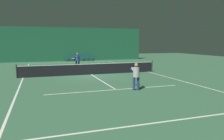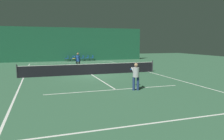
{
  "view_description": "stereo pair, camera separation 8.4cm",
  "coord_description": "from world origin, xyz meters",
  "px_view_note": "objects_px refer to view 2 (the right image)",
  "views": [
    {
      "loc": [
        -4.3,
        -18.35,
        2.81
      ],
      "look_at": [
        0.43,
        -4.41,
        0.92
      ],
      "focal_mm": 35.0,
      "sensor_mm": 36.0,
      "label": 1
    },
    {
      "loc": [
        -4.22,
        -18.37,
        2.81
      ],
      "look_at": [
        0.43,
        -4.41,
        0.92
      ],
      "focal_mm": 35.0,
      "sensor_mm": 36.0,
      "label": 2
    }
  ],
  "objects_px": {
    "tennis_net": "(91,69)",
    "courtside_chair_5": "(92,57)",
    "player_near": "(136,74)",
    "courtside_chair_2": "(77,58)",
    "courtside_chair_4": "(87,58)",
    "courtside_chair_0": "(67,58)",
    "courtside_chair_1": "(72,58)",
    "player_far": "(78,60)",
    "courtside_chair_3": "(82,58)"
  },
  "relations": [
    {
      "from": "tennis_net",
      "to": "courtside_chair_5",
      "type": "xyz_separation_m",
      "value": [
        3.33,
        13.94,
        -0.03
      ]
    },
    {
      "from": "courtside_chair_0",
      "to": "courtside_chair_5",
      "type": "distance_m",
      "value": 3.72
    },
    {
      "from": "courtside_chair_2",
      "to": "courtside_chair_4",
      "type": "height_order",
      "value": "same"
    },
    {
      "from": "player_near",
      "to": "courtside_chair_5",
      "type": "relative_size",
      "value": 1.9
    },
    {
      "from": "courtside_chair_2",
      "to": "courtside_chair_0",
      "type": "bearing_deg",
      "value": -90.0
    },
    {
      "from": "player_far",
      "to": "courtside_chair_0",
      "type": "height_order",
      "value": "player_far"
    },
    {
      "from": "courtside_chair_3",
      "to": "courtside_chair_4",
      "type": "relative_size",
      "value": 1.0
    },
    {
      "from": "player_far",
      "to": "courtside_chair_1",
      "type": "distance_m",
      "value": 10.28
    },
    {
      "from": "courtside_chair_2",
      "to": "courtside_chair_4",
      "type": "bearing_deg",
      "value": 90.0
    },
    {
      "from": "player_far",
      "to": "tennis_net",
      "type": "bearing_deg",
      "value": 40.95
    },
    {
      "from": "player_near",
      "to": "courtside_chair_1",
      "type": "bearing_deg",
      "value": 14.31
    },
    {
      "from": "courtside_chair_0",
      "to": "courtside_chair_3",
      "type": "relative_size",
      "value": 1.0
    },
    {
      "from": "player_far",
      "to": "courtside_chair_3",
      "type": "relative_size",
      "value": 2.06
    },
    {
      "from": "tennis_net",
      "to": "courtside_chair_4",
      "type": "relative_size",
      "value": 14.29
    },
    {
      "from": "courtside_chair_0",
      "to": "courtside_chair_4",
      "type": "distance_m",
      "value": 2.98
    },
    {
      "from": "player_near",
      "to": "tennis_net",
      "type": "bearing_deg",
      "value": 21.22
    },
    {
      "from": "tennis_net",
      "to": "player_near",
      "type": "relative_size",
      "value": 7.51
    },
    {
      "from": "tennis_net",
      "to": "player_near",
      "type": "height_order",
      "value": "player_near"
    },
    {
      "from": "tennis_net",
      "to": "courtside_chair_2",
      "type": "xyz_separation_m",
      "value": [
        1.1,
        13.94,
        -0.03
      ]
    },
    {
      "from": "player_far",
      "to": "courtside_chair_4",
      "type": "xyz_separation_m",
      "value": [
        3.13,
        10.23,
        -0.52
      ]
    },
    {
      "from": "player_near",
      "to": "player_far",
      "type": "relative_size",
      "value": 0.93
    },
    {
      "from": "tennis_net",
      "to": "courtside_chair_4",
      "type": "bearing_deg",
      "value": 79.49
    },
    {
      "from": "player_far",
      "to": "courtside_chair_1",
      "type": "bearing_deg",
      "value": -152.35
    },
    {
      "from": "player_near",
      "to": "courtside_chair_5",
      "type": "height_order",
      "value": "player_near"
    },
    {
      "from": "player_far",
      "to": "courtside_chair_3",
      "type": "bearing_deg",
      "value": -160.47
    },
    {
      "from": "courtside_chair_1",
      "to": "tennis_net",
      "type": "bearing_deg",
      "value": -1.44
    },
    {
      "from": "tennis_net",
      "to": "courtside_chair_5",
      "type": "relative_size",
      "value": 14.29
    },
    {
      "from": "player_near",
      "to": "courtside_chair_2",
      "type": "bearing_deg",
      "value": 12.26
    },
    {
      "from": "courtside_chair_1",
      "to": "courtside_chair_5",
      "type": "bearing_deg",
      "value": 90.0
    },
    {
      "from": "courtside_chair_2",
      "to": "courtside_chair_4",
      "type": "xyz_separation_m",
      "value": [
        1.49,
        0.0,
        0.0
      ]
    },
    {
      "from": "tennis_net",
      "to": "player_far",
      "type": "bearing_deg",
      "value": 98.31
    },
    {
      "from": "courtside_chair_0",
      "to": "courtside_chair_1",
      "type": "distance_m",
      "value": 0.74
    },
    {
      "from": "player_near",
      "to": "player_far",
      "type": "height_order",
      "value": "player_far"
    },
    {
      "from": "tennis_net",
      "to": "courtside_chair_5",
      "type": "height_order",
      "value": "tennis_net"
    },
    {
      "from": "courtside_chair_0",
      "to": "courtside_chair_2",
      "type": "relative_size",
      "value": 1.0
    },
    {
      "from": "courtside_chair_4",
      "to": "courtside_chair_5",
      "type": "height_order",
      "value": "same"
    },
    {
      "from": "courtside_chair_3",
      "to": "courtside_chair_4",
      "type": "height_order",
      "value": "same"
    },
    {
      "from": "courtside_chair_2",
      "to": "courtside_chair_5",
      "type": "height_order",
      "value": "same"
    },
    {
      "from": "tennis_net",
      "to": "courtside_chair_2",
      "type": "bearing_deg",
      "value": 85.5
    },
    {
      "from": "courtside_chair_5",
      "to": "player_far",
      "type": "bearing_deg",
      "value": -20.73
    },
    {
      "from": "courtside_chair_2",
      "to": "tennis_net",
      "type": "bearing_deg",
      "value": -4.5
    },
    {
      "from": "courtside_chair_1",
      "to": "courtside_chair_4",
      "type": "xyz_separation_m",
      "value": [
        2.23,
        0.0,
        0.0
      ]
    },
    {
      "from": "courtside_chair_5",
      "to": "courtside_chair_1",
      "type": "bearing_deg",
      "value": -90.0
    },
    {
      "from": "tennis_net",
      "to": "courtside_chair_2",
      "type": "relative_size",
      "value": 14.29
    },
    {
      "from": "player_near",
      "to": "courtside_chair_1",
      "type": "distance_m",
      "value": 20.81
    },
    {
      "from": "player_far",
      "to": "courtside_chair_3",
      "type": "xyz_separation_m",
      "value": [
        2.38,
        10.23,
        -0.52
      ]
    },
    {
      "from": "player_near",
      "to": "courtside_chair_4",
      "type": "relative_size",
      "value": 1.9
    },
    {
      "from": "courtside_chair_4",
      "to": "tennis_net",
      "type": "bearing_deg",
      "value": -10.51
    },
    {
      "from": "tennis_net",
      "to": "courtside_chair_3",
      "type": "height_order",
      "value": "tennis_net"
    },
    {
      "from": "courtside_chair_2",
      "to": "courtside_chair_5",
      "type": "bearing_deg",
      "value": 90.0
    }
  ]
}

